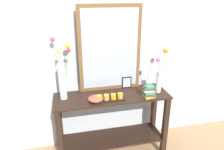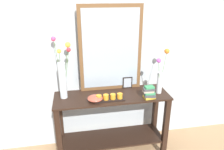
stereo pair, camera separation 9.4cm
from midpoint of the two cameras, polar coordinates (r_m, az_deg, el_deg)
The scene contains 9 objects.
wall_back at distance 2.45m, azimuth -2.85°, elevation 10.14°, with size 6.40×0.08×2.70m, color #B2BCC1.
console_table at distance 2.48m, azimuth -1.10°, elevation -11.72°, with size 1.26×0.41×0.77m.
mirror_leaning at distance 2.33m, azimuth -1.68°, elevation 6.97°, with size 0.69×0.03×0.95m.
tall_vase_left at distance 2.24m, azimuth -14.40°, elevation -0.06°, with size 0.20×0.19×0.64m.
vase_right at distance 2.39m, azimuth 11.64°, elevation -0.06°, with size 0.19×0.17×0.49m.
candle_tray at distance 2.22m, azimuth -1.78°, elevation -6.16°, with size 0.32×0.09×0.07m.
picture_frame_small at distance 2.49m, azimuth 2.89°, elevation -1.99°, with size 0.11×0.01×0.14m.
decorative_bowl at distance 2.20m, azimuth -5.65°, elevation -6.37°, with size 0.16×0.16×0.06m.
book_stack at distance 2.28m, azimuth 8.84°, elevation -4.58°, with size 0.14×0.11×0.14m.
Camera 1 is at (-0.47, -2.03, 1.82)m, focal length 33.93 mm.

